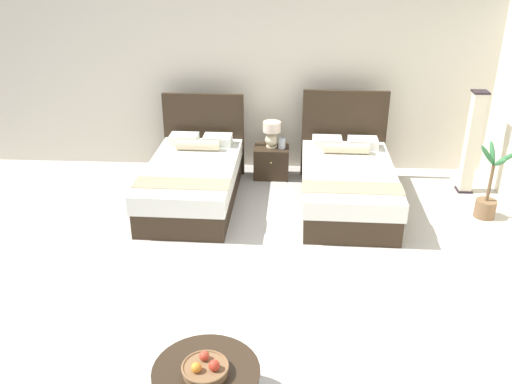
{
  "coord_description": "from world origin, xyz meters",
  "views": [
    {
      "loc": [
        0.2,
        -4.91,
        3.36
      ],
      "look_at": [
        -0.1,
        0.56,
        0.8
      ],
      "focal_mm": 38.91,
      "sensor_mm": 36.0,
      "label": 1
    }
  ],
  "objects_px": {
    "nightstand": "(271,162)",
    "potted_palm": "(488,197)",
    "bed_near_corner": "(347,182)",
    "fruit_bowl": "(205,368)",
    "floor_lamp_corner": "(472,143)",
    "table_lamp": "(272,133)",
    "bed_near_window": "(193,179)",
    "vase": "(282,143)",
    "coffee_table": "(207,382)"
  },
  "relations": [
    {
      "from": "floor_lamp_corner",
      "to": "bed_near_corner",
      "type": "bearing_deg",
      "value": -163.08
    },
    {
      "from": "bed_near_window",
      "to": "vase",
      "type": "distance_m",
      "value": 1.49
    },
    {
      "from": "table_lamp",
      "to": "fruit_bowl",
      "type": "distance_m",
      "value": 4.67
    },
    {
      "from": "bed_near_window",
      "to": "floor_lamp_corner",
      "type": "distance_m",
      "value": 3.87
    },
    {
      "from": "coffee_table",
      "to": "floor_lamp_corner",
      "type": "bearing_deg",
      "value": 53.55
    },
    {
      "from": "potted_palm",
      "to": "bed_near_window",
      "type": "bearing_deg",
      "value": 175.98
    },
    {
      "from": "bed_near_corner",
      "to": "nightstand",
      "type": "relative_size",
      "value": 4.25
    },
    {
      "from": "bed_near_corner",
      "to": "potted_palm",
      "type": "distance_m",
      "value": 1.8
    },
    {
      "from": "bed_near_window",
      "to": "potted_palm",
      "type": "relative_size",
      "value": 2.19
    },
    {
      "from": "nightstand",
      "to": "potted_palm",
      "type": "bearing_deg",
      "value": -22.53
    },
    {
      "from": "table_lamp",
      "to": "floor_lamp_corner",
      "type": "relative_size",
      "value": 0.27
    },
    {
      "from": "table_lamp",
      "to": "bed_near_corner",
      "type": "bearing_deg",
      "value": -41.2
    },
    {
      "from": "bed_near_window",
      "to": "table_lamp",
      "type": "xyz_separation_m",
      "value": [
        1.03,
        0.92,
        0.37
      ]
    },
    {
      "from": "vase",
      "to": "floor_lamp_corner",
      "type": "distance_m",
      "value": 2.65
    },
    {
      "from": "potted_palm",
      "to": "nightstand",
      "type": "bearing_deg",
      "value": 157.47
    },
    {
      "from": "bed_near_window",
      "to": "floor_lamp_corner",
      "type": "height_order",
      "value": "floor_lamp_corner"
    },
    {
      "from": "bed_near_corner",
      "to": "potted_palm",
      "type": "height_order",
      "value": "bed_near_corner"
    },
    {
      "from": "nightstand",
      "to": "fruit_bowl",
      "type": "height_order",
      "value": "fruit_bowl"
    },
    {
      "from": "bed_near_corner",
      "to": "potted_palm",
      "type": "xyz_separation_m",
      "value": [
        1.77,
        -0.28,
        -0.04
      ]
    },
    {
      "from": "bed_near_corner",
      "to": "fruit_bowl",
      "type": "distance_m",
      "value": 3.99
    },
    {
      "from": "nightstand",
      "to": "table_lamp",
      "type": "distance_m",
      "value": 0.46
    },
    {
      "from": "potted_palm",
      "to": "bed_near_corner",
      "type": "bearing_deg",
      "value": 171.18
    },
    {
      "from": "fruit_bowl",
      "to": "floor_lamp_corner",
      "type": "xyz_separation_m",
      "value": [
        3.12,
        4.26,
        0.27
      ]
    },
    {
      "from": "bed_near_window",
      "to": "coffee_table",
      "type": "relative_size",
      "value": 2.7
    },
    {
      "from": "coffee_table",
      "to": "fruit_bowl",
      "type": "relative_size",
      "value": 2.3
    },
    {
      "from": "nightstand",
      "to": "vase",
      "type": "height_order",
      "value": "vase"
    },
    {
      "from": "floor_lamp_corner",
      "to": "potted_palm",
      "type": "height_order",
      "value": "floor_lamp_corner"
    },
    {
      "from": "bed_near_corner",
      "to": "coffee_table",
      "type": "height_order",
      "value": "bed_near_corner"
    },
    {
      "from": "floor_lamp_corner",
      "to": "potted_palm",
      "type": "relative_size",
      "value": 1.45
    },
    {
      "from": "bed_near_window",
      "to": "fruit_bowl",
      "type": "relative_size",
      "value": 6.22
    },
    {
      "from": "floor_lamp_corner",
      "to": "potted_palm",
      "type": "bearing_deg",
      "value": -87.12
    },
    {
      "from": "bed_near_window",
      "to": "potted_palm",
      "type": "xyz_separation_m",
      "value": [
        3.85,
        -0.27,
        -0.04
      ]
    },
    {
      "from": "bed_near_corner",
      "to": "table_lamp",
      "type": "relative_size",
      "value": 5.66
    },
    {
      "from": "nightstand",
      "to": "floor_lamp_corner",
      "type": "bearing_deg",
      "value": -7.52
    },
    {
      "from": "vase",
      "to": "coffee_table",
      "type": "bearing_deg",
      "value": -96.26
    },
    {
      "from": "bed_near_corner",
      "to": "vase",
      "type": "bearing_deg",
      "value": 136.15
    },
    {
      "from": "bed_near_window",
      "to": "nightstand",
      "type": "xyz_separation_m",
      "value": [
        1.03,
        0.9,
        -0.09
      ]
    },
    {
      "from": "table_lamp",
      "to": "bed_near_window",
      "type": "bearing_deg",
      "value": -138.42
    },
    {
      "from": "bed_near_corner",
      "to": "floor_lamp_corner",
      "type": "height_order",
      "value": "floor_lamp_corner"
    },
    {
      "from": "bed_near_window",
      "to": "table_lamp",
      "type": "distance_m",
      "value": 1.43
    },
    {
      "from": "coffee_table",
      "to": "fruit_bowl",
      "type": "bearing_deg",
      "value": -86.97
    },
    {
      "from": "coffee_table",
      "to": "floor_lamp_corner",
      "type": "height_order",
      "value": "floor_lamp_corner"
    },
    {
      "from": "potted_palm",
      "to": "coffee_table",
      "type": "bearing_deg",
      "value": -132.72
    },
    {
      "from": "nightstand",
      "to": "coffee_table",
      "type": "height_order",
      "value": "nightstand"
    },
    {
      "from": "nightstand",
      "to": "potted_palm",
      "type": "distance_m",
      "value": 3.05
    },
    {
      "from": "nightstand",
      "to": "coffee_table",
      "type": "distance_m",
      "value": 4.61
    },
    {
      "from": "coffee_table",
      "to": "table_lamp",
      "type": "bearing_deg",
      "value": 85.73
    },
    {
      "from": "table_lamp",
      "to": "potted_palm",
      "type": "bearing_deg",
      "value": -22.88
    },
    {
      "from": "nightstand",
      "to": "coffee_table",
      "type": "relative_size",
      "value": 0.64
    },
    {
      "from": "bed_near_window",
      "to": "table_lamp",
      "type": "bearing_deg",
      "value": 41.58
    }
  ]
}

